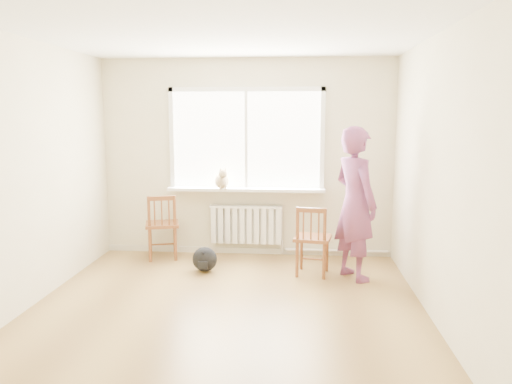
% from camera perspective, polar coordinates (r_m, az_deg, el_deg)
% --- Properties ---
extents(floor, '(4.50, 4.50, 0.00)m').
position_cam_1_polar(floor, '(5.02, -3.72, -13.98)').
color(floor, olive).
rests_on(floor, ground).
extents(ceiling, '(4.50, 4.50, 0.00)m').
position_cam_1_polar(ceiling, '(4.68, -4.07, 18.11)').
color(ceiling, white).
rests_on(ceiling, back_wall).
extents(back_wall, '(4.00, 0.01, 2.70)m').
position_cam_1_polar(back_wall, '(6.88, -1.08, 3.89)').
color(back_wall, beige).
rests_on(back_wall, ground).
extents(window, '(2.12, 0.05, 1.42)m').
position_cam_1_polar(window, '(6.84, -1.11, 6.48)').
color(window, white).
rests_on(window, back_wall).
extents(windowsill, '(2.15, 0.22, 0.04)m').
position_cam_1_polar(windowsill, '(6.82, -1.16, 0.30)').
color(windowsill, white).
rests_on(windowsill, back_wall).
extents(radiator, '(1.00, 0.12, 0.55)m').
position_cam_1_polar(radiator, '(6.93, -1.13, -3.69)').
color(radiator, white).
rests_on(radiator, back_wall).
extents(heating_pipe, '(1.40, 0.04, 0.04)m').
position_cam_1_polar(heating_pipe, '(7.03, 9.15, -6.63)').
color(heating_pipe, silver).
rests_on(heating_pipe, back_wall).
extents(baseboard, '(4.00, 0.03, 0.08)m').
position_cam_1_polar(baseboard, '(7.10, -1.06, -6.71)').
color(baseboard, beige).
rests_on(baseboard, ground).
extents(chair_left, '(0.53, 0.52, 0.89)m').
position_cam_1_polar(chair_left, '(6.86, -10.67, -3.91)').
color(chair_left, brown).
rests_on(chair_left, floor).
extents(chair_right, '(0.49, 0.47, 0.86)m').
position_cam_1_polar(chair_right, '(6.10, 6.43, -5.54)').
color(chair_right, brown).
rests_on(chair_right, floor).
extents(person, '(0.72, 0.79, 1.81)m').
position_cam_1_polar(person, '(5.98, 11.27, -1.30)').
color(person, '#C74270').
rests_on(person, floor).
extents(cat, '(0.26, 0.44, 0.30)m').
position_cam_1_polar(cat, '(6.76, -3.90, 1.41)').
color(cat, '#CAAF89').
rests_on(cat, windowsill).
extents(backpack, '(0.38, 0.34, 0.31)m').
position_cam_1_polar(backpack, '(6.32, -5.88, -7.66)').
color(backpack, black).
rests_on(backpack, floor).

